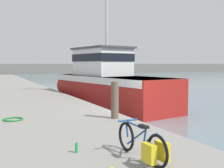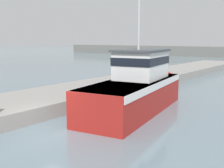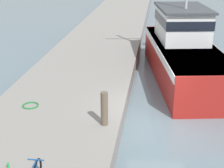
{
  "view_description": "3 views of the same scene",
  "coord_description": "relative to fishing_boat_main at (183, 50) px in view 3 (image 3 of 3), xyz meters",
  "views": [
    {
      "loc": [
        -5.84,
        -10.02,
        2.63
      ],
      "look_at": [
        -0.43,
        1.76,
        1.69
      ],
      "focal_mm": 45.0,
      "sensor_mm": 36.0,
      "label": 1
    },
    {
      "loc": [
        10.19,
        -8.33,
        4.26
      ],
      "look_at": [
        -0.02,
        5.06,
        1.61
      ],
      "focal_mm": 45.0,
      "sensor_mm": 36.0,
      "label": 2
    },
    {
      "loc": [
        -0.17,
        -12.19,
        6.61
      ],
      "look_at": [
        -1.81,
        -0.15,
        1.77
      ],
      "focal_mm": 55.0,
      "sensor_mm": 36.0,
      "label": 3
    }
  ],
  "objects": [
    {
      "name": "ground_plane",
      "position": [
        -1.19,
        -6.06,
        -1.46
      ],
      "size": [
        320.0,
        320.0,
        0.0
      ],
      "primitive_type": "plane",
      "color": "slate"
    },
    {
      "name": "dock_pier",
      "position": [
        -5.16,
        -6.06,
        -1.06
      ],
      "size": [
        5.27,
        80.0,
        0.81
      ],
      "primitive_type": "cube",
      "color": "gray",
      "rests_on": "ground_plane"
    },
    {
      "name": "fishing_boat_main",
      "position": [
        0.0,
        0.0,
        0.0
      ],
      "size": [
        4.52,
        11.17,
        8.58
      ],
      "rotation": [
        0.0,
        0.0,
        0.17
      ],
      "color": "maroon",
      "rests_on": "ground_plane"
    },
    {
      "name": "mooring_post",
      "position": [
        -3.07,
        -7.69,
        -0.04
      ],
      "size": [
        0.25,
        0.25,
        1.23
      ],
      "primitive_type": "cylinder",
      "color": "brown",
      "rests_on": "dock_pier"
    },
    {
      "name": "hose_coil",
      "position": [
        -6.2,
        -6.58,
        -0.63
      ],
      "size": [
        0.63,
        0.63,
        0.05
      ],
      "primitive_type": "torus",
      "color": "#197A2D",
      "rests_on": "dock_pier"
    },
    {
      "name": "water_bottle_on_curb",
      "position": [
        -5.34,
        -10.65,
        -0.55
      ],
      "size": [
        0.06,
        0.06,
        0.21
      ],
      "primitive_type": "cylinder",
      "color": "green",
      "rests_on": "dock_pier"
    }
  ]
}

